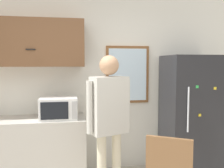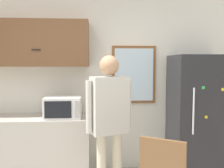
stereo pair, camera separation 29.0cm
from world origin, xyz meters
name	(u,v)px [view 2 (the right image)]	position (x,y,z in m)	size (l,w,h in m)	color
back_wall	(93,82)	(0.00, 2.08, 1.35)	(6.00, 0.06, 2.70)	silver
counter	(13,149)	(-1.13, 1.75, 0.45)	(2.15, 0.61, 0.90)	#BCB7AD
upper_cabinets	(12,44)	(-1.13, 1.86, 1.92)	(2.15, 0.40, 0.65)	brown
microwave	(63,107)	(-0.41, 1.67, 1.04)	(0.50, 0.37, 0.29)	white
person	(109,113)	(0.20, 1.15, 1.06)	(0.55, 0.35, 1.73)	beige
refrigerator	(198,116)	(1.52, 1.72, 0.88)	(0.76, 0.69, 1.76)	#232326
window	(134,75)	(0.63, 2.04, 1.47)	(0.67, 0.05, 0.88)	brown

